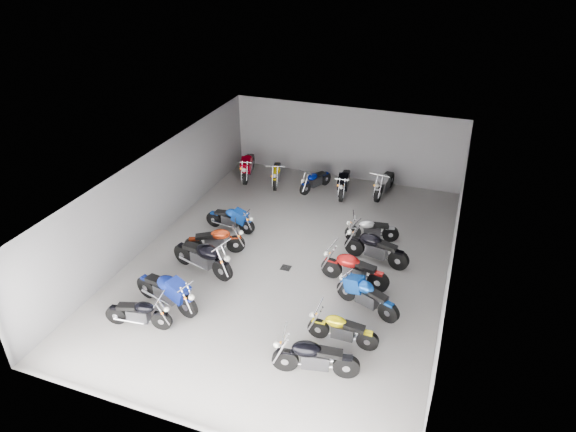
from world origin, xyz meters
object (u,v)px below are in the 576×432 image
at_px(motorcycle_left_d, 215,240).
at_px(motorcycle_back_a, 248,165).
at_px(motorcycle_left_a, 139,313).
at_px(motorcycle_left_b, 167,291).
at_px(motorcycle_back_c, 315,180).
at_px(motorcycle_right_c, 367,296).
at_px(motorcycle_right_b, 342,329).
at_px(motorcycle_back_b, 277,173).
at_px(motorcycle_right_f, 371,230).
at_px(motorcycle_right_d, 354,269).
at_px(motorcycle_back_e, 384,183).
at_px(drain_grate, 286,268).
at_px(motorcycle_left_c, 203,257).
at_px(motorcycle_right_e, 376,248).
at_px(motorcycle_back_d, 344,182).
at_px(motorcycle_left_e, 231,219).
at_px(motorcycle_right_a, 314,357).

distance_m(motorcycle_left_d, motorcycle_back_a, 6.17).
distance_m(motorcycle_left_a, motorcycle_left_b, 1.05).
bearing_deg(motorcycle_back_c, motorcycle_right_c, 141.73).
xyz_separation_m(motorcycle_left_d, motorcycle_back_a, (-1.44, 6.00, 0.06)).
relative_size(motorcycle_right_c, motorcycle_back_a, 0.88).
bearing_deg(motorcycle_back_c, motorcycle_right_b, 135.38).
relative_size(motorcycle_back_a, motorcycle_back_b, 1.14).
bearing_deg(motorcycle_right_f, motorcycle_right_d, 162.66).
bearing_deg(motorcycle_back_e, drain_grate, 80.80).
bearing_deg(motorcycle_left_c, motorcycle_back_b, -164.78).
bearing_deg(motorcycle_back_a, motorcycle_back_c, 162.02).
bearing_deg(motorcycle_back_e, motorcycle_back_c, 19.54).
height_order(drain_grate, motorcycle_right_e, motorcycle_right_e).
bearing_deg(motorcycle_back_d, motorcycle_left_c, 62.09).
bearing_deg(motorcycle_right_c, drain_grate, 90.18).
xyz_separation_m(motorcycle_right_b, motorcycle_right_d, (-0.33, 2.67, 0.07)).
bearing_deg(motorcycle_right_e, motorcycle_back_c, 49.49).
bearing_deg(motorcycle_left_b, motorcycle_right_b, 106.96).
bearing_deg(motorcycle_right_f, motorcycle_back_e, -13.70).
bearing_deg(drain_grate, motorcycle_right_d, -1.67).
distance_m(motorcycle_left_b, motorcycle_right_d, 5.65).
xyz_separation_m(motorcycle_left_b, motorcycle_back_a, (-1.43, 9.03, -0.01)).
xyz_separation_m(motorcycle_left_e, motorcycle_back_c, (1.90, 4.21, -0.02)).
distance_m(motorcycle_left_b, motorcycle_back_a, 9.14).
distance_m(motorcycle_right_b, motorcycle_back_c, 9.19).
bearing_deg(motorcycle_right_f, motorcycle_back_a, 43.63).
height_order(motorcycle_left_e, motorcycle_right_a, motorcycle_right_a).
bearing_deg(motorcycle_left_a, motorcycle_left_c, 162.05).
distance_m(motorcycle_right_b, motorcycle_right_e, 4.09).
bearing_deg(motorcycle_left_d, motorcycle_right_f, 93.57).
relative_size(motorcycle_left_a, motorcycle_right_b, 0.99).
relative_size(drain_grate, motorcycle_left_b, 0.14).
height_order(motorcycle_right_f, motorcycle_back_a, motorcycle_back_a).
bearing_deg(motorcycle_right_d, motorcycle_right_e, -7.68).
relative_size(motorcycle_right_e, motorcycle_back_e, 1.02).
bearing_deg(motorcycle_right_b, motorcycle_left_b, 93.12).
height_order(motorcycle_left_d, motorcycle_right_b, motorcycle_left_d).
xyz_separation_m(motorcycle_left_c, motorcycle_back_d, (2.83, 7.00, -0.05)).
xyz_separation_m(motorcycle_left_d, motorcycle_back_b, (-0.02, 5.81, -0.01)).
xyz_separation_m(motorcycle_right_c, motorcycle_back_c, (-3.72, 6.96, -0.05)).
bearing_deg(motorcycle_right_a, motorcycle_right_d, -12.15).
distance_m(motorcycle_left_a, motorcycle_right_d, 6.44).
height_order(drain_grate, motorcycle_left_a, motorcycle_left_a).
bearing_deg(motorcycle_right_b, motorcycle_left_e, 51.03).
relative_size(motorcycle_right_e, motorcycle_back_b, 1.12).
xyz_separation_m(motorcycle_right_f, motorcycle_back_a, (-6.24, 3.43, 0.10)).
relative_size(motorcycle_right_c, motorcycle_right_e, 0.89).
height_order(motorcycle_back_a, motorcycle_back_b, motorcycle_back_a).
xyz_separation_m(motorcycle_left_c, motorcycle_left_d, (-0.15, 1.12, -0.08)).
bearing_deg(motorcycle_back_c, motorcycle_left_e, 89.28).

